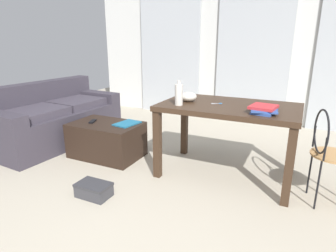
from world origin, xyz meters
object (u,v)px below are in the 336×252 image
(bowl, at_px, (188,97))
(magazine, at_px, (127,123))
(bottle_near, at_px, (179,94))
(tv_remote_primary, at_px, (93,121))
(craft_table, at_px, (229,115))
(couch, at_px, (54,119))
(book_stack, at_px, (264,109))
(wire_chair, at_px, (328,147))
(coffee_table, at_px, (107,140))
(shoebox, at_px, (94,190))
(scissors, at_px, (218,103))

(bowl, distance_m, magazine, 0.84)
(bottle_near, relative_size, tv_remote_primary, 1.69)
(craft_table, bearing_deg, tv_remote_primary, -174.23)
(couch, xyz_separation_m, bowl, (1.98, -0.01, 0.48))
(couch, height_order, craft_table, couch)
(couch, height_order, book_stack, book_stack)
(craft_table, xyz_separation_m, wire_chair, (0.89, -0.17, -0.13))
(craft_table, relative_size, bottle_near, 5.53)
(coffee_table, bearing_deg, craft_table, 5.43)
(bowl, height_order, shoebox, bowl)
(wire_chair, bearing_deg, craft_table, 169.20)
(magazine, bearing_deg, bottle_near, -4.52)
(bowl, relative_size, magazine, 0.58)
(bowl, height_order, tv_remote_primary, bowl)
(bottle_near, distance_m, shoebox, 1.19)
(couch, height_order, wire_chair, wire_chair)
(book_stack, bearing_deg, couch, 176.29)
(couch, relative_size, bottle_near, 7.46)
(bowl, bearing_deg, craft_table, 3.13)
(coffee_table, xyz_separation_m, shoebox, (0.48, -0.82, -0.14))
(coffee_table, distance_m, bowl, 1.17)
(bottle_near, xyz_separation_m, scissors, (0.33, 0.23, -0.10))
(craft_table, distance_m, book_stack, 0.42)
(coffee_table, height_order, tv_remote_primary, tv_remote_primary)
(scissors, bearing_deg, bowl, -176.62)
(coffee_table, distance_m, scissors, 1.43)
(craft_table, height_order, scissors, scissors)
(book_stack, xyz_separation_m, magazine, (-1.53, 0.14, -0.36))
(coffee_table, distance_m, craft_table, 1.50)
(book_stack, distance_m, tv_remote_primary, 1.99)
(craft_table, xyz_separation_m, shoebox, (-0.95, -0.96, -0.59))
(scissors, relative_size, tv_remote_primary, 0.75)
(shoebox, bearing_deg, scissors, 48.69)
(couch, distance_m, bowl, 2.03)
(tv_remote_primary, bearing_deg, magazine, -6.88)
(wire_chair, height_order, scissors, wire_chair)
(shoebox, bearing_deg, coffee_table, 120.04)
(couch, distance_m, tv_remote_primary, 0.82)
(coffee_table, bearing_deg, bowl, 6.40)
(couch, xyz_separation_m, book_stack, (2.75, -0.18, 0.47))
(book_stack, bearing_deg, magazine, 174.79)
(wire_chair, xyz_separation_m, magazine, (-2.07, 0.11, -0.09))
(couch, height_order, bottle_near, bottle_near)
(wire_chair, distance_m, magazine, 2.07)
(bottle_near, bearing_deg, couch, 173.74)
(book_stack, bearing_deg, scissors, 157.85)
(craft_table, relative_size, shoebox, 4.33)
(couch, bearing_deg, wire_chair, -2.67)
(wire_chair, relative_size, scissors, 7.82)
(couch, height_order, shoebox, couch)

